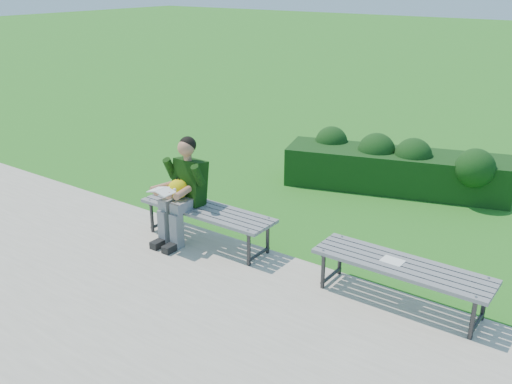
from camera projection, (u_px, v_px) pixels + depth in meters
The scene contains 7 objects.
ground at pixel (259, 247), 7.06m from camera, with size 80.00×80.00×0.00m.
walkway at pixel (158, 310), 5.73m from camera, with size 30.00×3.50×0.02m.
hedge at pixel (396, 166), 8.84m from camera, with size 3.45×1.80×0.86m.
bench_left at pixel (207, 213), 7.02m from camera, with size 1.80×0.50×0.46m.
bench_right at pixel (401, 269), 5.70m from camera, with size 1.80×0.50×0.46m.
seated_boy at pixel (183, 187), 7.00m from camera, with size 0.56×0.76×1.31m.
paper_sheet at pixel (393, 261), 5.73m from camera, with size 0.22×0.17×0.01m.
Camera 1 is at (3.67, -5.17, 3.18)m, focal length 40.00 mm.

